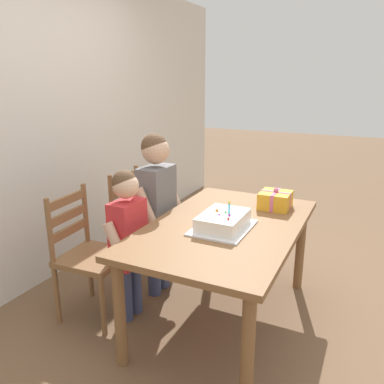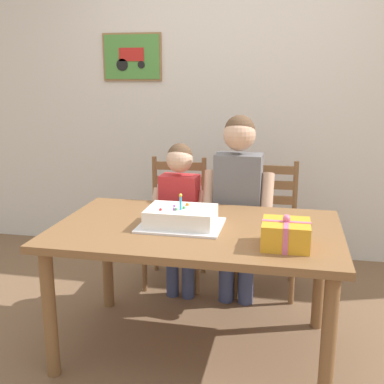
{
  "view_description": "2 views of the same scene",
  "coord_description": "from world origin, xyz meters",
  "px_view_note": "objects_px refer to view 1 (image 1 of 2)",
  "views": [
    {
      "loc": [
        -2.27,
        -0.85,
        1.67
      ],
      "look_at": [
        -0.11,
        0.2,
        0.96
      ],
      "focal_mm": 36.37,
      "sensor_mm": 36.0,
      "label": 1
    },
    {
      "loc": [
        0.47,
        -2.38,
        1.52
      ],
      "look_at": [
        -0.04,
        0.09,
        0.9
      ],
      "focal_mm": 44.4,
      "sensor_mm": 36.0,
      "label": 2
    }
  ],
  "objects_px": {
    "chair_left": "(88,254)",
    "child_older": "(157,199)",
    "birthday_cake": "(223,221)",
    "chair_right": "(140,223)",
    "gift_box_red_large": "(275,200)",
    "dining_table": "(225,237)",
    "child_younger": "(128,231)"
  },
  "relations": [
    {
      "from": "chair_left",
      "to": "child_older",
      "type": "relative_size",
      "value": 0.72
    },
    {
      "from": "birthday_cake",
      "to": "chair_right",
      "type": "height_order",
      "value": "birthday_cake"
    },
    {
      "from": "gift_box_red_large",
      "to": "birthday_cake",
      "type": "bearing_deg",
      "value": 160.19
    },
    {
      "from": "chair_right",
      "to": "dining_table",
      "type": "bearing_deg",
      "value": -110.3
    },
    {
      "from": "gift_box_red_large",
      "to": "chair_right",
      "type": "distance_m",
      "value": 1.16
    },
    {
      "from": "birthday_cake",
      "to": "chair_left",
      "type": "relative_size",
      "value": 0.48
    },
    {
      "from": "child_older",
      "to": "birthday_cake",
      "type": "bearing_deg",
      "value": -110.4
    },
    {
      "from": "child_older",
      "to": "gift_box_red_large",
      "type": "bearing_deg",
      "value": -68.95
    },
    {
      "from": "chair_left",
      "to": "chair_right",
      "type": "xyz_separation_m",
      "value": [
        0.67,
        0.0,
        0.0
      ]
    },
    {
      "from": "dining_table",
      "to": "gift_box_red_large",
      "type": "bearing_deg",
      "value": -24.16
    },
    {
      "from": "child_younger",
      "to": "dining_table",
      "type": "bearing_deg",
      "value": -68.82
    },
    {
      "from": "chair_right",
      "to": "child_older",
      "type": "xyz_separation_m",
      "value": [
        -0.18,
        -0.28,
        0.31
      ]
    },
    {
      "from": "dining_table",
      "to": "gift_box_red_large",
      "type": "relative_size",
      "value": 6.68
    },
    {
      "from": "dining_table",
      "to": "chair_left",
      "type": "bearing_deg",
      "value": 110.48
    },
    {
      "from": "birthday_cake",
      "to": "gift_box_red_large",
      "type": "relative_size",
      "value": 1.93
    },
    {
      "from": "gift_box_red_large",
      "to": "child_older",
      "type": "bearing_deg",
      "value": 111.05
    },
    {
      "from": "birthday_cake",
      "to": "chair_right",
      "type": "bearing_deg",
      "value": 65.5
    },
    {
      "from": "dining_table",
      "to": "chair_left",
      "type": "height_order",
      "value": "chair_left"
    },
    {
      "from": "gift_box_red_large",
      "to": "child_younger",
      "type": "height_order",
      "value": "child_younger"
    },
    {
      "from": "gift_box_red_large",
      "to": "chair_right",
      "type": "relative_size",
      "value": 0.25
    },
    {
      "from": "child_older",
      "to": "child_younger",
      "type": "bearing_deg",
      "value": 179.94
    },
    {
      "from": "gift_box_red_large",
      "to": "child_younger",
      "type": "distance_m",
      "value": 1.1
    },
    {
      "from": "birthday_cake",
      "to": "child_younger",
      "type": "relative_size",
      "value": 0.41
    },
    {
      "from": "chair_left",
      "to": "child_younger",
      "type": "bearing_deg",
      "value": -71.07
    },
    {
      "from": "gift_box_red_large",
      "to": "chair_right",
      "type": "height_order",
      "value": "chair_right"
    },
    {
      "from": "birthday_cake",
      "to": "chair_left",
      "type": "height_order",
      "value": "birthday_cake"
    },
    {
      "from": "child_younger",
      "to": "gift_box_red_large",
      "type": "bearing_deg",
      "value": -49.43
    },
    {
      "from": "dining_table",
      "to": "chair_left",
      "type": "xyz_separation_m",
      "value": [
        -0.34,
        0.9,
        -0.17
      ]
    },
    {
      "from": "child_younger",
      "to": "chair_left",
      "type": "bearing_deg",
      "value": 108.93
    },
    {
      "from": "chair_left",
      "to": "birthday_cake",
      "type": "bearing_deg",
      "value": -74.47
    },
    {
      "from": "gift_box_red_large",
      "to": "chair_right",
      "type": "bearing_deg",
      "value": 97.09
    },
    {
      "from": "dining_table",
      "to": "gift_box_red_large",
      "type": "xyz_separation_m",
      "value": [
        0.47,
        -0.21,
        0.15
      ]
    }
  ]
}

